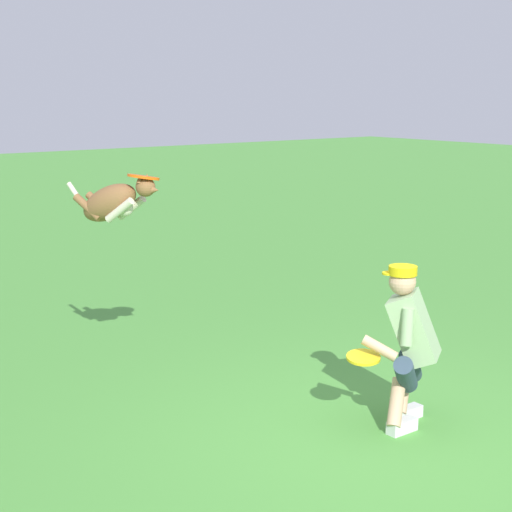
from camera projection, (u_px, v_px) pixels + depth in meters
ground_plane at (390, 452)px, 5.99m from camera, size 60.00×60.00×0.00m
person at (408, 341)px, 6.32m from camera, size 0.71×0.55×1.29m
dog at (114, 202)px, 7.16m from camera, size 0.53×0.94×0.52m
frisbee_flying at (143, 177)px, 6.99m from camera, size 0.34×0.34×0.08m
frisbee_held at (363, 357)px, 6.22m from camera, size 0.35×0.35×0.07m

